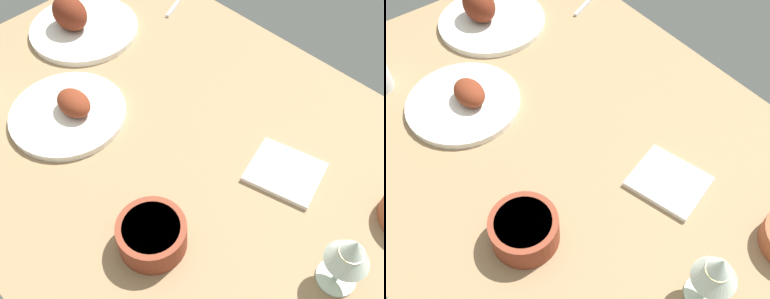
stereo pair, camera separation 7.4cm
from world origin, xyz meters
The scene contains 6 objects.
dining_table centered at (0.00, 0.00, 2.00)cm, with size 140.00×90.00×4.00cm, color #937551.
plate_center_main centered at (27.80, 11.79, 5.49)cm, with size 26.46×26.46×6.65cm.
plate_far_side centered at (51.58, -8.59, 6.65)cm, with size 29.08×29.08×10.40cm.
bowl_soup centered at (-9.46, 19.68, 7.36)cm, with size 12.81×12.81×6.22cm.
wine_glass centered at (-37.38, 1.42, 13.93)cm, with size 7.60×7.60×14.00cm.
folded_napkin centered at (-17.04, -10.20, 4.60)cm, with size 14.36×12.27×1.20cm, color white.
Camera 2 is at (-46.57, 36.03, 81.18)cm, focal length 42.32 mm.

